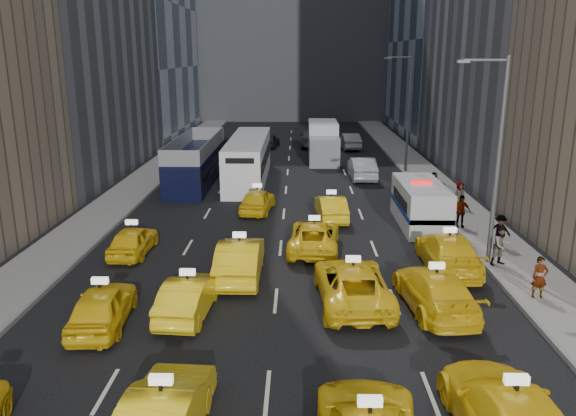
# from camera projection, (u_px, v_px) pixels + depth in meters

# --- Properties ---
(sidewalk_west) EXTENTS (3.00, 90.00, 0.15)m
(sidewalk_west) POSITION_uv_depth(u_px,v_px,m) (130.00, 192.00, 37.85)
(sidewalk_west) COLOR gray
(sidewalk_west) RESTS_ON ground
(sidewalk_east) EXTENTS (3.00, 90.00, 0.15)m
(sidewalk_east) POSITION_uv_depth(u_px,v_px,m) (443.00, 193.00, 37.48)
(sidewalk_east) COLOR gray
(sidewalk_east) RESTS_ON ground
(curb_west) EXTENTS (0.15, 90.00, 0.18)m
(curb_west) POSITION_uv_depth(u_px,v_px,m) (152.00, 191.00, 37.82)
(curb_west) COLOR slate
(curb_west) RESTS_ON ground
(curb_east) EXTENTS (0.15, 90.00, 0.18)m
(curb_east) POSITION_uv_depth(u_px,v_px,m) (421.00, 193.00, 37.50)
(curb_east) COLOR slate
(curb_east) RESTS_ON ground
(streetlight_near) EXTENTS (2.15, 0.22, 9.00)m
(streetlight_near) POSITION_uv_depth(u_px,v_px,m) (496.00, 155.00, 23.69)
(streetlight_near) COLOR #595B60
(streetlight_near) RESTS_ON ground
(streetlight_far) EXTENTS (2.15, 0.22, 9.00)m
(streetlight_far) POSITION_uv_depth(u_px,v_px,m) (407.00, 110.00, 42.97)
(streetlight_far) COLOR #595B60
(streetlight_far) RESTS_ON ground
(taxi_5) EXTENTS (1.89, 4.73, 1.53)m
(taxi_5) POSITION_uv_depth(u_px,v_px,m) (163.00, 416.00, 13.27)
(taxi_5) COLOR yellow
(taxi_5) RESTS_ON ground
(taxi_8) EXTENTS (1.99, 4.34, 1.44)m
(taxi_8) POSITION_uv_depth(u_px,v_px,m) (102.00, 306.00, 19.16)
(taxi_8) COLOR yellow
(taxi_8) RESTS_ON ground
(taxi_9) EXTENTS (1.79, 4.33, 1.39)m
(taxi_9) POSITION_uv_depth(u_px,v_px,m) (189.00, 296.00, 20.03)
(taxi_9) COLOR yellow
(taxi_9) RESTS_ON ground
(taxi_10) EXTENTS (2.83, 5.63, 1.53)m
(taxi_10) POSITION_uv_depth(u_px,v_px,m) (352.00, 284.00, 20.93)
(taxi_10) COLOR yellow
(taxi_10) RESTS_ON ground
(taxi_11) EXTENTS (2.59, 5.32, 1.49)m
(taxi_11) POSITION_uv_depth(u_px,v_px,m) (435.00, 290.00, 20.37)
(taxi_11) COLOR yellow
(taxi_11) RESTS_ON ground
(taxi_12) EXTENTS (1.66, 3.96, 1.34)m
(taxi_12) POSITION_uv_depth(u_px,v_px,m) (133.00, 240.00, 26.08)
(taxi_12) COLOR yellow
(taxi_12) RESTS_ON ground
(taxi_13) EXTENTS (1.75, 4.99, 1.64)m
(taxi_13) POSITION_uv_depth(u_px,v_px,m) (240.00, 259.00, 23.33)
(taxi_13) COLOR yellow
(taxi_13) RESTS_ON ground
(taxi_14) EXTENTS (2.66, 5.10, 1.37)m
(taxi_14) POSITION_uv_depth(u_px,v_px,m) (314.00, 236.00, 26.62)
(taxi_14) COLOR yellow
(taxi_14) RESTS_ON ground
(taxi_15) EXTENTS (2.41, 5.47, 1.56)m
(taxi_15) POSITION_uv_depth(u_px,v_px,m) (448.00, 252.00, 24.21)
(taxi_15) COLOR yellow
(taxi_15) RESTS_ON ground
(taxi_16) EXTENTS (2.14, 4.26, 1.39)m
(taxi_16) POSITION_uv_depth(u_px,v_px,m) (257.00, 200.00, 33.07)
(taxi_16) COLOR yellow
(taxi_16) RESTS_ON ground
(taxi_17) EXTENTS (1.79, 4.29, 1.38)m
(taxi_17) POSITION_uv_depth(u_px,v_px,m) (331.00, 208.00, 31.56)
(taxi_17) COLOR yellow
(taxi_17) RESTS_ON ground
(nypd_van) EXTENTS (2.31, 5.85, 2.51)m
(nypd_van) POSITION_uv_depth(u_px,v_px,m) (420.00, 205.00, 30.39)
(nypd_van) COLOR silver
(nypd_van) RESTS_ON ground
(double_decker) EXTENTS (3.72, 11.52, 3.29)m
(double_decker) POSITION_uv_depth(u_px,v_px,m) (196.00, 161.00, 40.24)
(double_decker) COLOR black
(double_decker) RESTS_ON ground
(city_bus) EXTENTS (2.92, 12.38, 3.18)m
(city_bus) POSITION_uv_depth(u_px,v_px,m) (248.00, 159.00, 41.09)
(city_bus) COLOR white
(city_bus) RESTS_ON ground
(box_truck) EXTENTS (3.41, 7.52, 3.32)m
(box_truck) POSITION_uv_depth(u_px,v_px,m) (323.00, 142.00, 48.78)
(box_truck) COLOR silver
(box_truck) RESTS_ON ground
(misc_car_0) EXTENTS (1.82, 5.03, 1.65)m
(misc_car_0) POSITION_uv_depth(u_px,v_px,m) (362.00, 168.00, 41.83)
(misc_car_0) COLOR #94979B
(misc_car_0) RESTS_ON ground
(misc_car_1) EXTENTS (3.21, 6.09, 1.63)m
(misc_car_1) POSITION_uv_depth(u_px,v_px,m) (226.00, 146.00, 51.85)
(misc_car_1) COLOR black
(misc_car_1) RESTS_ON ground
(misc_car_2) EXTENTS (2.26, 5.51, 1.60)m
(misc_car_2) POSITION_uv_depth(u_px,v_px,m) (311.00, 138.00, 56.77)
(misc_car_2) COLOR slate
(misc_car_2) RESTS_ON ground
(misc_car_3) EXTENTS (2.13, 4.22, 1.38)m
(misc_car_3) POSITION_uv_depth(u_px,v_px,m) (270.00, 141.00, 55.96)
(misc_car_3) COLOR black
(misc_car_3) RESTS_ON ground
(misc_car_4) EXTENTS (2.04, 4.83, 1.55)m
(misc_car_4) POSITION_uv_depth(u_px,v_px,m) (349.00, 141.00, 55.20)
(misc_car_4) COLOR #A0A2A7
(misc_car_4) RESTS_ON ground
(pedestrian_0) EXTENTS (0.60, 0.40, 1.62)m
(pedestrian_0) POSITION_uv_depth(u_px,v_px,m) (540.00, 277.00, 21.00)
(pedestrian_0) COLOR gray
(pedestrian_0) RESTS_ON sidewalk_east
(pedestrian_1) EXTENTS (0.98, 0.75, 1.78)m
(pedestrian_1) POSITION_uv_depth(u_px,v_px,m) (501.00, 245.00, 24.27)
(pedestrian_1) COLOR gray
(pedestrian_1) RESTS_ON sidewalk_east
(pedestrian_2) EXTENTS (1.05, 0.53, 1.56)m
(pedestrian_2) POSITION_uv_depth(u_px,v_px,m) (500.00, 231.00, 26.64)
(pedestrian_2) COLOR gray
(pedestrian_2) RESTS_ON sidewalk_east
(pedestrian_3) EXTENTS (1.04, 0.49, 1.76)m
(pedestrian_3) POSITION_uv_depth(u_px,v_px,m) (460.00, 211.00, 29.60)
(pedestrian_3) COLOR gray
(pedestrian_3) RESTS_ON sidewalk_east
(pedestrian_4) EXTENTS (0.88, 0.69, 1.59)m
(pedestrian_4) POSITION_uv_depth(u_px,v_px,m) (459.00, 195.00, 33.33)
(pedestrian_4) COLOR gray
(pedestrian_4) RESTS_ON sidewalk_east
(pedestrian_5) EXTENTS (1.53, 0.69, 1.59)m
(pedestrian_5) POSITION_uv_depth(u_px,v_px,m) (434.00, 184.00, 36.04)
(pedestrian_5) COLOR gray
(pedestrian_5) RESTS_ON sidewalk_east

